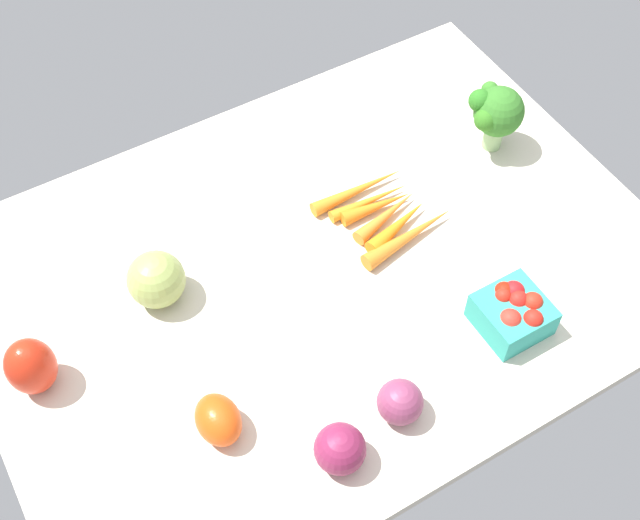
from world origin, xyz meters
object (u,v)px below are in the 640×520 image
object	(u,v)px
heirloom_tomato_green	(156,279)
bell_pepper_red	(31,366)
broccoli_head	(496,112)
berry_basket	(513,311)
carrot_bunch	(386,214)
red_onion_center	(400,402)
roma_tomato	(218,420)
red_onion_near_basket	(340,449)

from	to	relation	value
heirloom_tomato_green	bell_pepper_red	xyz separation A→B (cm)	(-20.59, -4.91, 0.48)
heirloom_tomato_green	broccoli_head	size ratio (longest dim) A/B	0.71
heirloom_tomato_green	broccoli_head	distance (cm)	61.55
berry_basket	carrot_bunch	bearing A→B (deg)	101.16
berry_basket	red_onion_center	bearing A→B (deg)	-170.35
red_onion_center	carrot_bunch	xyz separation A→B (cm)	(17.01, 29.42, -1.91)
red_onion_center	roma_tomato	world-z (taller)	red_onion_center
bell_pepper_red	broccoli_head	size ratio (longest dim) A/B	0.79
broccoli_head	red_onion_center	bearing A→B (deg)	-140.38
red_onion_center	broccoli_head	size ratio (longest dim) A/B	0.52
berry_basket	roma_tomato	xyz separation A→B (cm)	(-44.23, 6.37, -0.21)
red_onion_near_basket	roma_tomato	xyz separation A→B (cm)	(-11.68, 11.84, -0.47)
heirloom_tomato_green	carrot_bunch	distance (cm)	37.66
red_onion_near_basket	roma_tomato	size ratio (longest dim) A/B	0.90
berry_basket	carrot_bunch	size ratio (longest dim) A/B	0.49
carrot_bunch	berry_basket	bearing A→B (deg)	-78.84
roma_tomato	broccoli_head	size ratio (longest dim) A/B	0.62
bell_pepper_red	berry_basket	bearing A→B (deg)	-22.06
red_onion_near_basket	red_onion_center	xyz separation A→B (cm)	(10.47, 1.72, -0.27)
berry_basket	broccoli_head	size ratio (longest dim) A/B	0.78
carrot_bunch	heirloom_tomato_green	bearing A→B (deg)	172.77
carrot_bunch	broccoli_head	world-z (taller)	broccoli_head
roma_tomato	broccoli_head	xyz separation A→B (cm)	(63.38, 24.01, 4.88)
red_onion_near_basket	red_onion_center	bearing A→B (deg)	9.34
heirloom_tomato_green	roma_tomato	size ratio (longest dim) A/B	1.13
broccoli_head	bell_pepper_red	bearing A→B (deg)	-176.59
bell_pepper_red	broccoli_head	world-z (taller)	broccoli_head
red_onion_near_basket	bell_pepper_red	world-z (taller)	bell_pepper_red
red_onion_near_basket	berry_basket	distance (cm)	33.00
red_onion_center	bell_pepper_red	distance (cm)	50.22
heirloom_tomato_green	red_onion_center	bearing A→B (deg)	-59.37
red_onion_near_basket	bell_pepper_red	xyz separation A→B (cm)	(-30.34, 30.96, 1.35)
red_onion_center	roma_tomato	xyz separation A→B (cm)	(-22.15, 10.12, -0.20)
heirloom_tomato_green	carrot_bunch	xyz separation A→B (cm)	(37.23, -4.72, -3.05)
red_onion_near_basket	bell_pepper_red	size ratio (longest dim) A/B	0.72
heirloom_tomato_green	roma_tomato	xyz separation A→B (cm)	(-1.93, -24.03, -1.34)
bell_pepper_red	roma_tomato	size ratio (longest dim) A/B	1.26
bell_pepper_red	broccoli_head	bearing A→B (deg)	3.41
red_onion_near_basket	berry_basket	world-z (taller)	red_onion_near_basket
red_onion_center	berry_basket	world-z (taller)	same
berry_basket	roma_tomato	distance (cm)	44.68
berry_basket	roma_tomato	world-z (taller)	berry_basket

